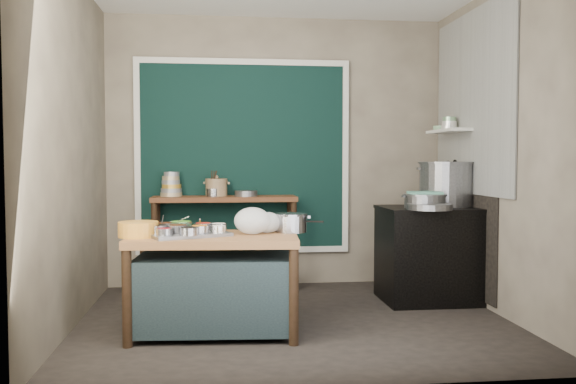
{
  "coord_description": "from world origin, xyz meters",
  "views": [
    {
      "loc": [
        -0.63,
        -4.89,
        1.31
      ],
      "look_at": [
        -0.02,
        0.25,
        1.04
      ],
      "focal_mm": 38.0,
      "sensor_mm": 36.0,
      "label": 1
    }
  ],
  "objects": [
    {
      "name": "curtain_frame",
      "position": [
        -0.35,
        1.46,
        1.35
      ],
      "size": [
        2.22,
        0.03,
        2.02
      ],
      "primitive_type": null,
      "color": "beige",
      "rests_on": "back_wall"
    },
    {
      "name": "wall_shelf",
      "position": [
        1.63,
        0.85,
        1.6
      ],
      "size": [
        0.22,
        0.7,
        0.03
      ],
      "primitive_type": "cube",
      "color": "beige",
      "rests_on": "right_wall"
    },
    {
      "name": "shallow_pan",
      "position": [
        1.23,
        0.26,
        0.91
      ],
      "size": [
        0.45,
        0.45,
        0.05
      ],
      "primitive_type": "cylinder",
      "rotation": [
        0.0,
        0.0,
        0.16
      ],
      "color": "gray",
      "rests_on": "stove_top"
    },
    {
      "name": "ceramic_crock",
      "position": [
        -0.63,
        1.32,
        1.03
      ],
      "size": [
        0.29,
        0.29,
        0.16
      ],
      "primitive_type": null,
      "rotation": [
        0.0,
        0.0,
        -0.3
      ],
      "color": "#937350",
      "rests_on": "back_counter"
    },
    {
      "name": "stove_top",
      "position": [
        1.35,
        0.55,
        0.86
      ],
      "size": [
        0.92,
        0.69,
        0.03
      ],
      "primitive_type": "cube",
      "color": "black",
      "rests_on": "stove_block"
    },
    {
      "name": "back_wall",
      "position": [
        0.0,
        1.51,
        1.4
      ],
      "size": [
        3.5,
        0.02,
        2.8
      ],
      "primitive_type": "cube",
      "color": "gray",
      "rests_on": "floor"
    },
    {
      "name": "utensil_cup",
      "position": [
        -0.66,
        1.26,
        0.99
      ],
      "size": [
        0.15,
        0.15,
        0.08
      ],
      "primitive_type": "cylinder",
      "rotation": [
        0.0,
        0.0,
        -0.09
      ],
      "color": "gray",
      "rests_on": "back_counter"
    },
    {
      "name": "curtain_panel",
      "position": [
        -0.35,
        1.47,
        1.35
      ],
      "size": [
        2.1,
        0.02,
        1.9
      ],
      "primitive_type": "cube",
      "color": "black",
      "rests_on": "back_wall"
    },
    {
      "name": "steamer",
      "position": [
        1.25,
        0.43,
        0.94
      ],
      "size": [
        0.42,
        0.42,
        0.13
      ],
      "primitive_type": null,
      "rotation": [
        0.0,
        0.0,
        0.06
      ],
      "color": "gray",
      "rests_on": "stove_top"
    },
    {
      "name": "condiment_tray",
      "position": [
        -0.85,
        -0.31,
        0.76
      ],
      "size": [
        0.69,
        0.6,
        0.03
      ],
      "primitive_type": "cube",
      "rotation": [
        0.0,
        0.0,
        0.4
      ],
      "color": "gray",
      "rests_on": "prep_table"
    },
    {
      "name": "tile_panel",
      "position": [
        1.74,
        0.55,
        1.85
      ],
      "size": [
        0.02,
        1.7,
        1.7
      ],
      "primitive_type": "cube",
      "color": "#B2B2AA",
      "rests_on": "right_wall"
    },
    {
      "name": "left_wall",
      "position": [
        -1.76,
        0.0,
        1.4
      ],
      "size": [
        0.02,
        3.0,
        2.8
      ],
      "primitive_type": "cube",
      "color": "gray",
      "rests_on": "floor"
    },
    {
      "name": "yellow_basin",
      "position": [
        -1.2,
        -0.34,
        0.81
      ],
      "size": [
        0.38,
        0.38,
        0.11
      ],
      "primitive_type": "cylinder",
      "rotation": [
        0.0,
        0.0,
        0.38
      ],
      "color": "#B98424",
      "rests_on": "prep_table"
    },
    {
      "name": "shelf_bowl_green",
      "position": [
        1.63,
        1.1,
        1.64
      ],
      "size": [
        0.14,
        0.14,
        0.05
      ],
      "primitive_type": "cylinder",
      "rotation": [
        0.0,
        0.0,
        -0.08
      ],
      "color": "gray",
      "rests_on": "wall_shelf"
    },
    {
      "name": "green_cloth",
      "position": [
        1.25,
        0.43,
        1.02
      ],
      "size": [
        0.29,
        0.23,
        0.02
      ],
      "primitive_type": "cube",
      "rotation": [
        0.0,
        0.0,
        -0.04
      ],
      "color": "#4A8873",
      "rests_on": "steamer"
    },
    {
      "name": "saucepan",
      "position": [
        -0.05,
        -0.17,
        0.82
      ],
      "size": [
        0.35,
        0.35,
        0.15
      ],
      "primitive_type": null,
      "rotation": [
        0.0,
        0.0,
        -0.37
      ],
      "color": "gray",
      "rests_on": "prep_table"
    },
    {
      "name": "wide_bowl",
      "position": [
        -0.33,
        1.25,
        0.98
      ],
      "size": [
        0.25,
        0.25,
        0.06
      ],
      "primitive_type": "cylinder",
      "rotation": [
        0.0,
        0.0,
        -0.11
      ],
      "color": "gray",
      "rests_on": "back_counter"
    },
    {
      "name": "soot_patch",
      "position": [
        1.74,
        0.65,
        0.7
      ],
      "size": [
        0.01,
        1.3,
        1.3
      ],
      "primitive_type": "cube",
      "color": "black",
      "rests_on": "right_wall"
    },
    {
      "name": "floor",
      "position": [
        0.0,
        0.0,
        -0.01
      ],
      "size": [
        3.5,
        3.0,
        0.02
      ],
      "primitive_type": "cube",
      "color": "black",
      "rests_on": "ground"
    },
    {
      "name": "right_wall",
      "position": [
        1.76,
        0.0,
        1.4
      ],
      "size": [
        0.02,
        3.0,
        2.8
      ],
      "primitive_type": "cube",
      "color": "gray",
      "rests_on": "floor"
    },
    {
      "name": "stock_pot",
      "position": [
        1.53,
        0.65,
        1.09
      ],
      "size": [
        0.54,
        0.54,
        0.42
      ],
      "primitive_type": null,
      "rotation": [
        0.0,
        0.0,
        0.0
      ],
      "color": "gray",
      "rests_on": "stove_top"
    },
    {
      "name": "shelf_bowl_stack",
      "position": [
        1.63,
        0.86,
        1.67
      ],
      "size": [
        0.15,
        0.15,
        0.12
      ],
      "color": "silver",
      "rests_on": "wall_shelf"
    },
    {
      "name": "stove_block",
      "position": [
        1.35,
        0.55,
        0.42
      ],
      "size": [
        0.9,
        0.68,
        0.85
      ],
      "primitive_type": "cube",
      "color": "black",
      "rests_on": "floor"
    },
    {
      "name": "bowl_stack",
      "position": [
        -1.08,
        1.32,
        1.06
      ],
      "size": [
        0.22,
        0.22,
        0.25
      ],
      "color": "tan",
      "rests_on": "back_counter"
    },
    {
      "name": "back_counter",
      "position": [
        -0.55,
        1.28,
        0.47
      ],
      "size": [
        1.45,
        0.4,
        0.95
      ],
      "primitive_type": "cube",
      "color": "brown",
      "rests_on": "floor"
    },
    {
      "name": "plastic_bag_b",
      "position": [
        -0.24,
        -0.19,
        0.83
      ],
      "size": [
        0.24,
        0.21,
        0.16
      ],
      "primitive_type": "ellipsoid",
      "rotation": [
        0.0,
        0.0,
        -0.14
      ],
      "color": "white",
      "rests_on": "prep_table"
    },
    {
      "name": "condiment_bowls",
      "position": [
        -0.87,
        -0.29,
        0.8
      ],
      "size": [
        0.59,
        0.48,
        0.07
      ],
      "color": "gray",
      "rests_on": "condiment_tray"
    },
    {
      "name": "prep_table",
      "position": [
        -0.65,
        -0.3,
        0.38
      ],
      "size": [
        1.3,
        0.81,
        0.75
      ],
      "primitive_type": "cube",
      "rotation": [
        0.0,
        0.0,
        -0.07
      ],
      "color": "brown",
      "rests_on": "floor"
    },
    {
      "name": "plastic_bag_a",
      "position": [
        -0.36,
        -0.28,
        0.85
      ],
      "size": [
        0.3,
        0.26,
        0.21
      ],
      "primitive_type": "ellipsoid",
      "rotation": [
        0.0,
        0.0,
        -0.1
      ],
      "color": "white",
      "rests_on": "prep_table"
    },
    {
      "name": "pot_lid",
      "position": [
        1.59,
        0.64,
        1.1
      ],
      "size": [
        0.24,
        0.46,
        0.44
      ],
      "primitive_type": "cylinder",
      "rotation": [
        0.0,
        1.36,
        -0.3
      ],
      "color": "gray",
      "rests_on": "stove_top"
    }
  ]
}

